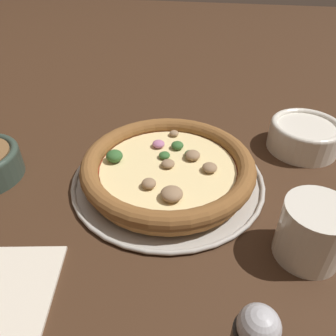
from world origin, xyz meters
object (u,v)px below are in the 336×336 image
Objects in this scene: pizza_tray at (168,179)px; bowl_near at (304,135)px; pizza at (168,167)px; napkin at (9,295)px; drinking_cup at (312,232)px.

bowl_near is at bearing -58.55° from pizza_tray.
pizza is 2.19× the size of bowl_near.
pizza_tray is at bearing -30.21° from napkin.
pizza_tray is 0.23m from drinking_cup.
pizza is 0.23m from drinking_cup.
pizza_tray is at bearing 121.45° from bowl_near.
bowl_near is (0.14, -0.23, 0.02)m from pizza_tray.
bowl_near is at bearing -44.17° from napkin.
napkin is (-0.37, 0.36, -0.02)m from bowl_near.
drinking_cup is (-0.25, 0.03, 0.01)m from bowl_near.
napkin is at bearing 149.80° from pizza.
pizza is 3.37× the size of drinking_cup.
bowl_near reaches higher than pizza_tray.
napkin is at bearing 110.23° from drinking_cup.
pizza_tray is at bearing -45.87° from pizza.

